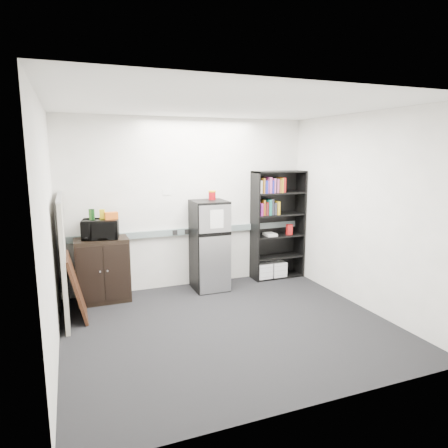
% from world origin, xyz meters
% --- Properties ---
extents(floor, '(4.00, 4.00, 0.00)m').
position_xyz_m(floor, '(0.00, 0.00, 0.00)').
color(floor, black).
rests_on(floor, ground).
extents(wall_back, '(4.00, 0.02, 2.70)m').
position_xyz_m(wall_back, '(0.00, 1.75, 1.35)').
color(wall_back, silver).
rests_on(wall_back, floor).
extents(wall_right, '(0.02, 3.50, 2.70)m').
position_xyz_m(wall_right, '(2.00, 0.00, 1.35)').
color(wall_right, silver).
rests_on(wall_right, floor).
extents(wall_left, '(0.02, 3.50, 2.70)m').
position_xyz_m(wall_left, '(-2.00, 0.00, 1.35)').
color(wall_left, silver).
rests_on(wall_left, floor).
extents(ceiling, '(4.00, 3.50, 0.02)m').
position_xyz_m(ceiling, '(0.00, 0.00, 2.70)').
color(ceiling, white).
rests_on(ceiling, wall_back).
extents(electrical_raceway, '(3.92, 0.05, 0.10)m').
position_xyz_m(electrical_raceway, '(0.00, 1.72, 0.90)').
color(electrical_raceway, slate).
rests_on(electrical_raceway, wall_back).
extents(wall_note, '(0.14, 0.00, 0.10)m').
position_xyz_m(wall_note, '(-0.35, 1.74, 1.55)').
color(wall_note, white).
rests_on(wall_note, wall_back).
extents(bookshelf, '(0.90, 0.34, 1.85)m').
position_xyz_m(bookshelf, '(1.51, 1.57, 0.97)').
color(bookshelf, black).
rests_on(bookshelf, floor).
extents(cubicle_partition, '(0.06, 1.30, 1.62)m').
position_xyz_m(cubicle_partition, '(-1.90, 1.08, 0.81)').
color(cubicle_partition, '#9C978A').
rests_on(cubicle_partition, floor).
extents(cabinet, '(0.75, 0.50, 0.94)m').
position_xyz_m(cabinet, '(-1.40, 1.50, 0.47)').
color(cabinet, black).
rests_on(cabinet, floor).
extents(microwave, '(0.55, 0.42, 0.28)m').
position_xyz_m(microwave, '(-1.40, 1.48, 1.08)').
color(microwave, black).
rests_on(microwave, cabinet).
extents(snack_box_a, '(0.08, 0.06, 0.15)m').
position_xyz_m(snack_box_a, '(-1.50, 1.52, 1.29)').
color(snack_box_a, '#235117').
rests_on(snack_box_a, microwave).
extents(snack_box_b, '(0.08, 0.07, 0.15)m').
position_xyz_m(snack_box_b, '(-1.50, 1.52, 1.29)').
color(snack_box_b, '#0C3710').
rests_on(snack_box_b, microwave).
extents(snack_box_c, '(0.08, 0.07, 0.14)m').
position_xyz_m(snack_box_c, '(-1.36, 1.52, 1.29)').
color(snack_box_c, gold).
rests_on(snack_box_c, microwave).
extents(snack_bag, '(0.19, 0.12, 0.10)m').
position_xyz_m(snack_bag, '(-1.24, 1.47, 1.27)').
color(snack_bag, '#DB5D15').
rests_on(snack_bag, microwave).
extents(refrigerator, '(0.54, 0.56, 1.42)m').
position_xyz_m(refrigerator, '(0.24, 1.42, 0.71)').
color(refrigerator, black).
rests_on(refrigerator, floor).
extents(coffee_can, '(0.12, 0.12, 0.16)m').
position_xyz_m(coffee_can, '(0.33, 1.55, 1.50)').
color(coffee_can, '#99070E').
rests_on(coffee_can, refrigerator).
extents(framed_poster, '(0.23, 0.68, 0.86)m').
position_xyz_m(framed_poster, '(-1.77, 0.98, 0.43)').
color(framed_poster, black).
rests_on(framed_poster, floor).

